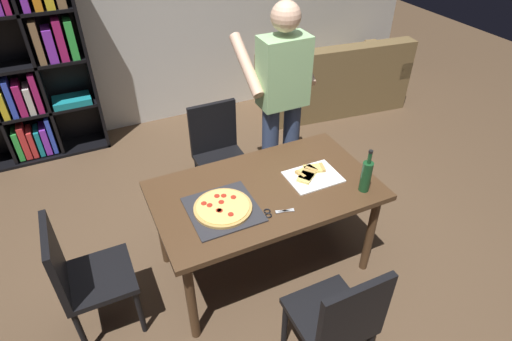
# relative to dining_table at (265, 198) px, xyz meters

# --- Properties ---
(ground_plane) EXTENTS (12.00, 12.00, 0.00)m
(ground_plane) POSITION_rel_dining_table_xyz_m (0.00, 0.00, -0.67)
(ground_plane) COLOR brown
(dining_table) EXTENTS (1.51, 0.87, 0.75)m
(dining_table) POSITION_rel_dining_table_xyz_m (0.00, 0.00, 0.00)
(dining_table) COLOR #4C331E
(dining_table) RESTS_ON ground_plane
(chair_near_camera) EXTENTS (0.42, 0.42, 0.90)m
(chair_near_camera) POSITION_rel_dining_table_xyz_m (-0.00, -0.92, -0.16)
(chair_near_camera) COLOR black
(chair_near_camera) RESTS_ON ground_plane
(chair_far_side) EXTENTS (0.42, 0.42, 0.90)m
(chair_far_side) POSITION_rel_dining_table_xyz_m (0.00, 0.92, -0.16)
(chair_far_side) COLOR black
(chair_far_side) RESTS_ON ground_plane
(chair_left_end) EXTENTS (0.42, 0.42, 0.90)m
(chair_left_end) POSITION_rel_dining_table_xyz_m (-1.24, 0.00, -0.16)
(chair_left_end) COLOR black
(chair_left_end) RESTS_ON ground_plane
(couch) EXTENTS (1.79, 1.04, 0.85)m
(couch) POSITION_rel_dining_table_xyz_m (1.89, 1.99, -0.37)
(couch) COLOR brown
(couch) RESTS_ON ground_plane
(bookshelf) EXTENTS (1.40, 0.35, 1.95)m
(bookshelf) POSITION_rel_dining_table_xyz_m (-1.51, 2.37, 0.35)
(bookshelf) COLOR black
(bookshelf) RESTS_ON ground_plane
(person_serving_pizza) EXTENTS (0.55, 0.54, 1.75)m
(person_serving_pizza) POSITION_rel_dining_table_xyz_m (0.48, 0.70, 0.33)
(person_serving_pizza) COLOR #38476B
(person_serving_pizza) RESTS_ON ground_plane
(pepperoni_pizza_on_tray) EXTENTS (0.43, 0.43, 0.04)m
(pepperoni_pizza_on_tray) POSITION_rel_dining_table_xyz_m (-0.34, -0.08, 0.10)
(pepperoni_pizza_on_tray) COLOR #2D2D33
(pepperoni_pizza_on_tray) RESTS_ON dining_table
(pizza_slices_on_towel) EXTENTS (0.36, 0.28, 0.03)m
(pizza_slices_on_towel) POSITION_rel_dining_table_xyz_m (0.35, -0.01, 0.09)
(pizza_slices_on_towel) COLOR white
(pizza_slices_on_towel) RESTS_ON dining_table
(wine_bottle) EXTENTS (0.07, 0.07, 0.32)m
(wine_bottle) POSITION_rel_dining_table_xyz_m (0.59, -0.29, 0.20)
(wine_bottle) COLOR #194723
(wine_bottle) RESTS_ON dining_table
(kitchen_scissors) EXTENTS (0.20, 0.10, 0.01)m
(kitchen_scissors) POSITION_rel_dining_table_xyz_m (-0.06, -0.24, 0.09)
(kitchen_scissors) COLOR silver
(kitchen_scissors) RESTS_ON dining_table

